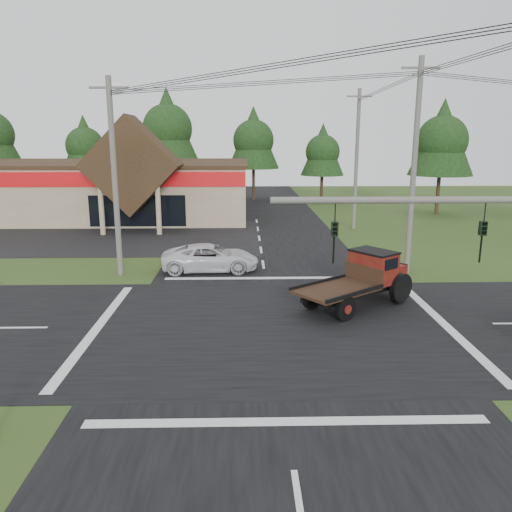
{
  "coord_description": "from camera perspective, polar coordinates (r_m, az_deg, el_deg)",
  "views": [
    {
      "loc": [
        -1.09,
        -18.89,
        7.39
      ],
      "look_at": [
        -0.59,
        3.02,
        2.2
      ],
      "focal_mm": 35.0,
      "sensor_mm": 36.0,
      "label": 1
    }
  ],
  "objects": [
    {
      "name": "ground",
      "position": [
        20.31,
        1.88,
        -8.02
      ],
      "size": [
        120.0,
        120.0,
        0.0
      ],
      "primitive_type": "plane",
      "color": "#324719",
      "rests_on": "ground"
    },
    {
      "name": "road_ns",
      "position": [
        20.31,
        1.88,
        -7.99
      ],
      "size": [
        12.0,
        120.0,
        0.02
      ],
      "primitive_type": "cube",
      "color": "black",
      "rests_on": "ground"
    },
    {
      "name": "road_ew",
      "position": [
        20.31,
        1.88,
        -7.99
      ],
      "size": [
        120.0,
        12.0,
        0.02
      ],
      "primitive_type": "cube",
      "color": "black",
      "rests_on": "ground"
    },
    {
      "name": "parking_apron",
      "position": [
        40.7,
        -19.79,
        2.09
      ],
      "size": [
        28.0,
        14.0,
        0.02
      ],
      "primitive_type": "cube",
      "color": "black",
      "rests_on": "ground"
    },
    {
      "name": "cvs_building",
      "position": [
        50.82,
        -18.18,
        7.46
      ],
      "size": [
        30.4,
        18.2,
        9.19
      ],
      "color": "tan",
      "rests_on": "ground"
    },
    {
      "name": "utility_pole_nw",
      "position": [
        27.83,
        -15.87,
        8.7
      ],
      "size": [
        2.0,
        0.3,
        10.5
      ],
      "color": "#595651",
      "rests_on": "ground"
    },
    {
      "name": "utility_pole_ne",
      "position": [
        28.42,
        17.6,
        9.69
      ],
      "size": [
        2.0,
        0.3,
        11.5
      ],
      "color": "#595651",
      "rests_on": "ground"
    },
    {
      "name": "utility_pole_n",
      "position": [
        41.92,
        11.42,
        10.81
      ],
      "size": [
        2.0,
        0.3,
        11.2
      ],
      "color": "#595651",
      "rests_on": "ground"
    },
    {
      "name": "tree_row_b",
      "position": [
        63.76,
        -18.99,
        12.0
      ],
      "size": [
        5.6,
        5.6,
        10.1
      ],
      "color": "#332316",
      "rests_on": "ground"
    },
    {
      "name": "tree_row_c",
      "position": [
        60.56,
        -10.09,
        14.38
      ],
      "size": [
        7.28,
        7.28,
        13.13
      ],
      "color": "#332316",
      "rests_on": "ground"
    },
    {
      "name": "tree_row_d",
      "position": [
        60.9,
        -0.29,
        13.31
      ],
      "size": [
        6.16,
        6.16,
        11.11
      ],
      "color": "#332316",
      "rests_on": "ground"
    },
    {
      "name": "tree_row_e",
      "position": [
        59.6,
        7.63,
        11.9
      ],
      "size": [
        5.04,
        5.04,
        9.09
      ],
      "color": "#332316",
      "rests_on": "ground"
    },
    {
      "name": "tree_side_ne",
      "position": [
        52.48,
        20.53,
        12.49
      ],
      "size": [
        6.16,
        6.16,
        11.11
      ],
      "color": "#332316",
      "rests_on": "ground"
    },
    {
      "name": "antique_flatbed_truck",
      "position": [
        22.63,
        11.32,
        -2.73
      ],
      "size": [
        6.06,
        5.35,
        2.47
      ],
      "primitive_type": null,
      "rotation": [
        0.0,
        0.0,
        -0.92
      ],
      "color": "#540C0C",
      "rests_on": "ground"
    },
    {
      "name": "white_pickup",
      "position": [
        28.49,
        -5.24,
        -0.19
      ],
      "size": [
        5.57,
        2.75,
        1.52
      ],
      "primitive_type": "imported",
      "rotation": [
        0.0,
        0.0,
        1.61
      ],
      "color": "silver",
      "rests_on": "ground"
    }
  ]
}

